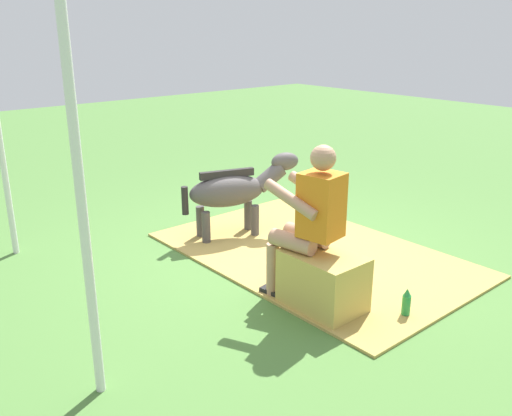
# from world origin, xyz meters

# --- Properties ---
(ground_plane) EXTENTS (24.00, 24.00, 0.00)m
(ground_plane) POSITION_xyz_m (0.00, 0.00, 0.00)
(ground_plane) COLOR #4C7A38
(hay_patch) EXTENTS (3.12, 2.00, 0.02)m
(hay_patch) POSITION_xyz_m (-0.20, -0.24, 0.01)
(hay_patch) COLOR tan
(hay_patch) RESTS_ON ground
(hay_bale) EXTENTS (0.65, 0.45, 0.48)m
(hay_bale) POSITION_xyz_m (-1.01, 0.51, 0.24)
(hay_bale) COLOR tan
(hay_bale) RESTS_ON ground
(person_seated) EXTENTS (0.70, 0.48, 1.36)m
(person_seated) POSITION_xyz_m (-0.85, 0.52, 0.75)
(person_seated) COLOR tan
(person_seated) RESTS_ON ground
(pony_standing) EXTENTS (0.61, 1.31, 0.89)m
(pony_standing) POSITION_xyz_m (0.73, 0.03, 0.53)
(pony_standing) COLOR #4C4747
(pony_standing) RESTS_ON ground
(soda_bottle) EXTENTS (0.07, 0.07, 0.25)m
(soda_bottle) POSITION_xyz_m (-1.55, 0.10, 0.12)
(soda_bottle) COLOR #268C3F
(soda_bottle) RESTS_ON ground
(tent_pole_left) EXTENTS (0.06, 0.06, 2.38)m
(tent_pole_left) POSITION_xyz_m (-0.83, 2.37, 1.19)
(tent_pole_left) COLOR silver
(tent_pole_left) RESTS_ON ground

